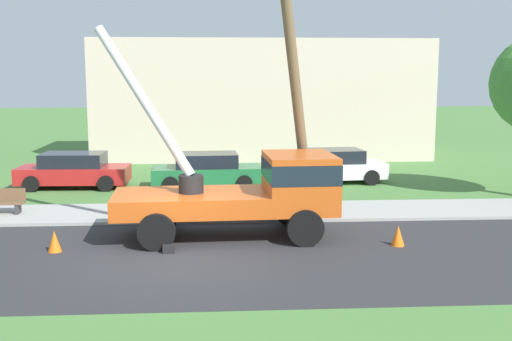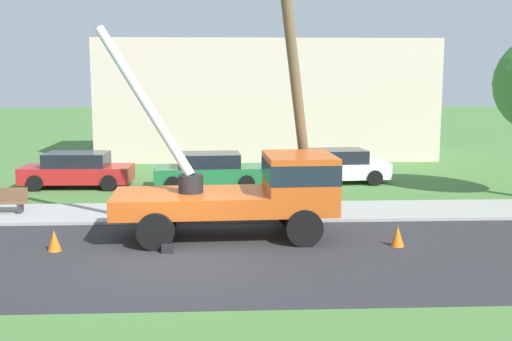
# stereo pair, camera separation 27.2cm
# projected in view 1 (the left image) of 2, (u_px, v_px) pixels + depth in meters

# --- Properties ---
(ground_plane) EXTENTS (120.00, 120.00, 0.00)m
(ground_plane) POSITION_uv_depth(u_px,v_px,m) (195.00, 180.00, 27.84)
(ground_plane) COLOR #477538
(road_asphalt) EXTENTS (80.00, 7.34, 0.01)m
(road_asphalt) POSITION_uv_depth(u_px,v_px,m) (180.00, 258.00, 16.00)
(road_asphalt) COLOR #2B2B2D
(road_asphalt) RESTS_ON ground
(sidewalk_strip) EXTENTS (80.00, 2.85, 0.10)m
(sidewalk_strip) POSITION_uv_depth(u_px,v_px,m) (188.00, 213.00, 21.02)
(sidewalk_strip) COLOR #9E9E99
(sidewalk_strip) RESTS_ON ground
(utility_truck) EXTENTS (6.87, 3.21, 5.98)m
(utility_truck) POSITION_uv_depth(u_px,v_px,m) (254.00, 188.00, 18.01)
(utility_truck) COLOR #C65119
(utility_truck) RESTS_ON ground
(leaning_utility_pole) EXTENTS (1.93, 2.58, 8.80)m
(leaning_utility_pole) POSITION_uv_depth(u_px,v_px,m) (294.00, 77.00, 18.96)
(leaning_utility_pole) COLOR brown
(leaning_utility_pole) RESTS_ON ground
(traffic_cone_ahead) EXTENTS (0.36, 0.36, 0.56)m
(traffic_cone_ahead) POSITION_uv_depth(u_px,v_px,m) (398.00, 236.00, 17.14)
(traffic_cone_ahead) COLOR orange
(traffic_cone_ahead) RESTS_ON ground
(traffic_cone_behind) EXTENTS (0.36, 0.36, 0.56)m
(traffic_cone_behind) POSITION_uv_depth(u_px,v_px,m) (55.00, 241.00, 16.56)
(traffic_cone_behind) COLOR orange
(traffic_cone_behind) RESTS_ON ground
(parked_sedan_red) EXTENTS (4.45, 2.10, 1.42)m
(parked_sedan_red) POSITION_uv_depth(u_px,v_px,m) (74.00, 170.00, 25.80)
(parked_sedan_red) COLOR #B21E1E
(parked_sedan_red) RESTS_ON ground
(parked_sedan_green) EXTENTS (4.49, 2.17, 1.42)m
(parked_sedan_green) POSITION_uv_depth(u_px,v_px,m) (207.00, 171.00, 25.73)
(parked_sedan_green) COLOR #1E6638
(parked_sedan_green) RESTS_ON ground
(parked_sedan_white) EXTENTS (4.54, 2.27, 1.42)m
(parked_sedan_white) POSITION_uv_depth(u_px,v_px,m) (332.00, 166.00, 27.01)
(parked_sedan_white) COLOR silver
(parked_sedan_white) RESTS_ON ground
(park_bench) EXTENTS (1.60, 0.45, 0.90)m
(park_bench) POSITION_uv_depth(u_px,v_px,m) (0.00, 202.00, 20.64)
(park_bench) COLOR brown
(park_bench) RESTS_ON ground
(lowrise_building_backdrop) EXTENTS (18.00, 6.00, 6.40)m
(lowrise_building_backdrop) POSITION_uv_depth(u_px,v_px,m) (261.00, 99.00, 35.49)
(lowrise_building_backdrop) COLOR beige
(lowrise_building_backdrop) RESTS_ON ground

